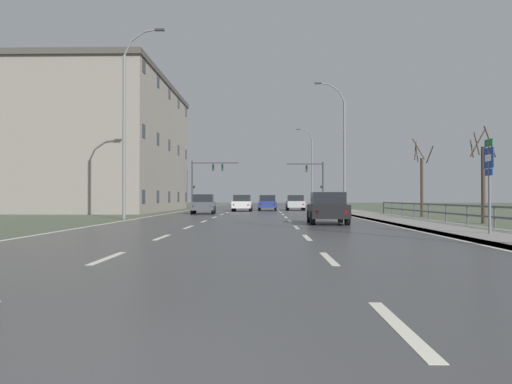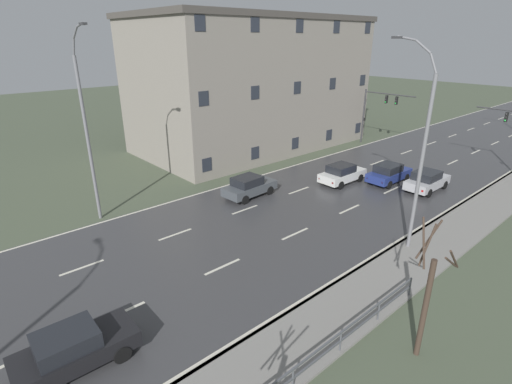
% 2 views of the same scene
% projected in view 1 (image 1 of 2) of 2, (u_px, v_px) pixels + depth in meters
% --- Properties ---
extents(ground_plane, '(160.00, 160.00, 0.12)m').
position_uv_depth(ground_plane, '(256.00, 211.00, 50.85)').
color(ground_plane, '#4C5642').
extents(road_asphalt_strip, '(14.00, 120.00, 0.03)m').
position_uv_depth(road_asphalt_strip, '(258.00, 208.00, 62.84)').
color(road_asphalt_strip, '#3D3D3F').
rests_on(road_asphalt_strip, ground).
extents(sidewalk_right, '(3.00, 120.00, 0.12)m').
position_uv_depth(sidewalk_right, '(323.00, 207.00, 62.68)').
color(sidewalk_right, gray).
rests_on(sidewalk_right, ground).
extents(guardrail, '(0.07, 27.91, 1.00)m').
position_uv_depth(guardrail, '(456.00, 211.00, 22.58)').
color(guardrail, '#515459').
rests_on(guardrail, ground).
extents(street_lamp_midground, '(2.58, 0.24, 11.01)m').
position_uv_depth(street_lamp_midground, '(342.00, 149.00, 40.67)').
color(street_lamp_midground, slate).
rests_on(street_lamp_midground, ground).
extents(street_lamp_distant, '(2.33, 0.24, 11.12)m').
position_uv_depth(street_lamp_distant, '(311.00, 168.00, 68.99)').
color(street_lamp_distant, slate).
rests_on(street_lamp_distant, ground).
extents(street_lamp_left_bank, '(2.54, 0.24, 11.65)m').
position_uv_depth(street_lamp_left_bank, '(127.00, 126.00, 29.64)').
color(street_lamp_left_bank, slate).
rests_on(street_lamp_left_bank, ground).
extents(highway_sign, '(0.09, 0.68, 3.27)m').
position_uv_depth(highway_sign, '(489.00, 174.00, 16.07)').
color(highway_sign, slate).
rests_on(highway_sign, ground).
extents(traffic_signal_right, '(4.46, 0.36, 5.62)m').
position_uv_depth(traffic_signal_right, '(316.00, 178.00, 58.40)').
color(traffic_signal_right, '#38383A').
rests_on(traffic_signal_right, ground).
extents(traffic_signal_left, '(5.74, 0.36, 5.79)m').
position_uv_depth(traffic_signal_left, '(204.00, 175.00, 59.09)').
color(traffic_signal_left, '#38383A').
rests_on(traffic_signal_left, ground).
extents(car_far_left, '(1.87, 4.12, 1.57)m').
position_uv_depth(car_far_left, '(267.00, 203.00, 49.34)').
color(car_far_left, navy).
rests_on(car_far_left, ground).
extents(car_near_right, '(1.84, 4.10, 1.57)m').
position_uv_depth(car_near_right, '(295.00, 203.00, 49.90)').
color(car_near_right, '#B7B7BC').
rests_on(car_near_right, ground).
extents(car_distant, '(1.93, 4.15, 1.57)m').
position_uv_depth(car_distant, '(327.00, 208.00, 24.05)').
color(car_distant, black).
rests_on(car_distant, ground).
extents(car_far_right, '(1.88, 4.12, 1.57)m').
position_uv_depth(car_far_right, '(242.00, 203.00, 46.49)').
color(car_far_right, silver).
rests_on(car_far_right, ground).
extents(car_mid_centre, '(2.03, 4.20, 1.57)m').
position_uv_depth(car_mid_centre, '(204.00, 204.00, 39.13)').
color(car_mid_centre, '#474C51').
rests_on(car_mid_centre, ground).
extents(brick_building, '(12.96, 23.56, 12.96)m').
position_uv_depth(brick_building, '(107.00, 147.00, 49.37)').
color(brick_building, gray).
rests_on(brick_building, ground).
extents(bare_tree_near, '(1.24, 1.28, 4.87)m').
position_uv_depth(bare_tree_near, '(483.00, 178.00, 24.53)').
color(bare_tree_near, '#423328').
rests_on(bare_tree_near, ground).
extents(bare_tree_mid, '(1.30, 1.31, 5.40)m').
position_uv_depth(bare_tree_mid, '(422.00, 181.00, 33.50)').
color(bare_tree_mid, '#423328').
rests_on(bare_tree_mid, ground).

